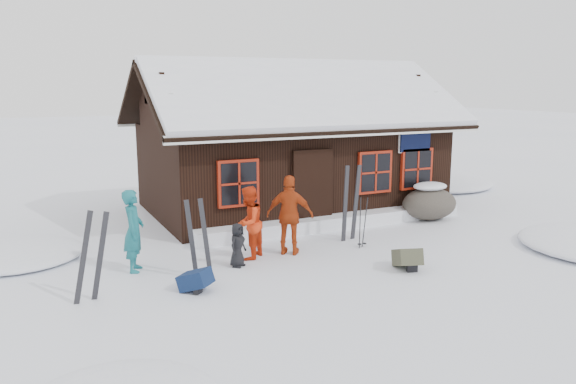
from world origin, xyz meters
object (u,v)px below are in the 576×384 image
(skier_teal, at_px, (134,231))
(ski_pair_left, at_px, (92,258))
(skier_orange_right, at_px, (290,215))
(ski_poles, at_px, (362,223))
(boulder, at_px, (429,203))
(backpack_olive, at_px, (407,261))
(skier_crouched, at_px, (238,245))
(backpack_blue, at_px, (196,284))
(skier_orange_left, at_px, (249,223))

(skier_teal, bearing_deg, ski_pair_left, 163.03)
(skier_orange_right, distance_m, ski_poles, 1.76)
(skier_teal, bearing_deg, ski_poles, -77.84)
(skier_orange_right, height_order, boulder, skier_orange_right)
(skier_orange_right, bearing_deg, skier_teal, 30.90)
(skier_teal, xyz_separation_m, boulder, (8.14, 0.89, -0.35))
(skier_orange_right, bearing_deg, backpack_olive, 167.37)
(skier_crouched, distance_m, boulder, 6.38)
(ski_poles, bearing_deg, boulder, 25.06)
(boulder, bearing_deg, backpack_blue, -161.17)
(backpack_blue, distance_m, backpack_olive, 4.24)
(backpack_blue, bearing_deg, skier_crouched, -2.30)
(skier_teal, distance_m, backpack_blue, 1.92)
(skier_crouched, height_order, ski_poles, ski_poles)
(skier_crouched, distance_m, ski_pair_left, 2.98)
(skier_teal, relative_size, ski_pair_left, 1.01)
(ski_pair_left, bearing_deg, skier_crouched, 26.12)
(ski_poles, height_order, backpack_blue, ski_poles)
(ski_pair_left, distance_m, backpack_blue, 1.84)
(skier_teal, height_order, ski_poles, skier_teal)
(skier_crouched, relative_size, boulder, 0.57)
(skier_teal, distance_m, skier_orange_left, 2.36)
(ski_poles, xyz_separation_m, backpack_olive, (-0.05, -1.71, -0.40))
(boulder, relative_size, backpack_blue, 2.96)
(backpack_blue, bearing_deg, backpack_olive, -51.24)
(skier_teal, height_order, ski_pair_left, skier_teal)
(skier_orange_left, relative_size, backpack_olive, 2.54)
(skier_crouched, relative_size, backpack_olive, 1.48)
(skier_crouched, xyz_separation_m, boulder, (6.19, 1.53, 0.02))
(ski_poles, bearing_deg, backpack_olive, -91.53)
(backpack_blue, bearing_deg, skier_orange_left, -0.94)
(boulder, distance_m, ski_pair_left, 9.35)
(skier_orange_right, bearing_deg, ski_poles, -151.15)
(backpack_olive, bearing_deg, ski_pair_left, -170.81)
(ski_poles, bearing_deg, backpack_blue, -166.12)
(skier_orange_left, bearing_deg, boulder, 148.76)
(skier_teal, xyz_separation_m, ski_poles, (4.99, -0.58, -0.26))
(boulder, xyz_separation_m, ski_poles, (-3.15, -1.47, 0.09))
(ski_pair_left, height_order, ski_poles, ski_pair_left)
(skier_teal, distance_m, boulder, 8.19)
(skier_orange_left, xyz_separation_m, boulder, (5.79, 1.12, -0.31))
(ski_poles, bearing_deg, skier_orange_right, 171.99)
(skier_orange_left, xyz_separation_m, ski_poles, (2.64, -0.35, -0.22))
(ski_poles, bearing_deg, ski_pair_left, -172.99)
(boulder, bearing_deg, skier_orange_right, -165.81)
(boulder, xyz_separation_m, backpack_blue, (-7.38, -2.52, -0.33))
(skier_orange_left, xyz_separation_m, backpack_olive, (2.59, -2.07, -0.62))
(boulder, bearing_deg, ski_poles, -154.94)
(skier_crouched, bearing_deg, skier_teal, 125.85)
(skier_orange_left, height_order, ski_poles, skier_orange_left)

